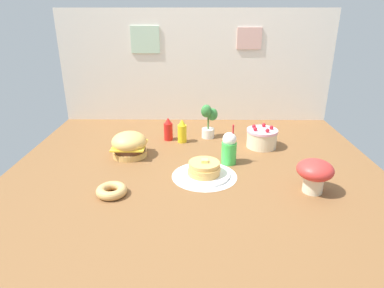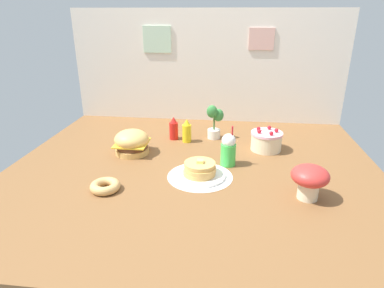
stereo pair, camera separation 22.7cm
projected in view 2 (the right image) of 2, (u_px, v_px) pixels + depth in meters
The scene contains 12 objects.
ground_plane at pixel (193, 170), 2.18m from camera, with size 2.45×2.16×0.02m, color brown.
back_wall at pixel (207, 67), 2.98m from camera, with size 2.45×0.04×1.00m.
doily_mat at pixel (200, 176), 2.07m from camera, with size 0.41×0.41×0.00m, color white.
burger at pixel (132, 142), 2.38m from camera, with size 0.25×0.25×0.18m.
pancake_stack at pixel (200, 171), 2.05m from camera, with size 0.32×0.32×0.11m.
layer_cake at pixel (266, 141), 2.45m from camera, with size 0.23×0.23×0.17m.
ketchup_bottle at pixel (174, 129), 2.65m from camera, with size 0.07×0.07×0.19m.
mustard_bottle at pixel (187, 131), 2.60m from camera, with size 0.07×0.07×0.19m.
cream_soda_cup at pixel (228, 150), 2.19m from camera, with size 0.10×0.10×0.28m.
donut_pink_glaze at pixel (105, 186), 1.90m from camera, with size 0.17×0.17×0.05m.
potted_plant at pixel (214, 120), 2.65m from camera, with size 0.13×0.11×0.28m.
mushroom_stool at pixel (310, 179), 1.79m from camera, with size 0.20×0.20×0.20m.
Camera 2 is at (0.23, -1.95, 0.96)m, focal length 30.91 mm.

